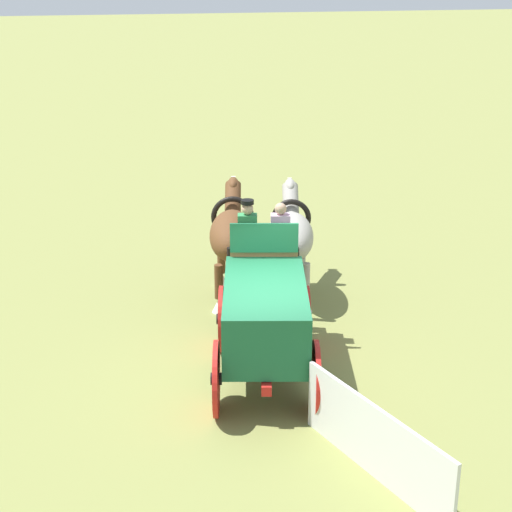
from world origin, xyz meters
name	(u,v)px	position (x,y,z in m)	size (l,w,h in m)	color
ground_plane	(265,379)	(0.00, 0.00, 0.00)	(220.00, 220.00, 0.00)	olive
show_wagon	(265,311)	(0.16, -0.04, 1.21)	(5.88, 2.45, 2.77)	#195B38
draft_horse_near	(232,235)	(3.84, -0.24, 1.39)	(3.12, 1.40, 2.27)	brown
draft_horse_off	(293,236)	(3.55, -1.51, 1.36)	(3.04, 1.31, 2.24)	#9E998E
sponsor_banner	(375,441)	(-3.14, -0.79, 0.55)	(3.20, 0.06, 1.10)	silver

